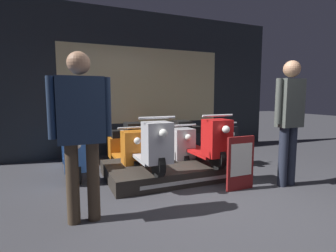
# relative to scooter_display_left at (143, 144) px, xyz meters

# --- Properties ---
(ground_plane) EXTENTS (30.00, 30.00, 0.00)m
(ground_plane) POSITION_rel_scooter_display_left_xyz_m (0.66, -1.45, -0.57)
(ground_plane) COLOR #38383D
(shop_wall_back) EXTENTS (6.78, 0.09, 3.20)m
(shop_wall_back) POSITION_rel_scooter_display_left_xyz_m (0.66, 1.96, 1.03)
(shop_wall_back) COLOR #23282D
(shop_wall_back) RESTS_ON ground_plane
(display_platform) EXTENTS (2.11, 1.29, 0.22)m
(display_platform) POSITION_rel_scooter_display_left_xyz_m (0.47, -0.02, -0.46)
(display_platform) COLOR #2D2823
(display_platform) RESTS_ON ground_plane
(scooter_display_left) EXTENTS (0.51, 1.69, 0.83)m
(scooter_display_left) POSITION_rel_scooter_display_left_xyz_m (0.00, 0.00, 0.00)
(scooter_display_left) COLOR black
(scooter_display_left) RESTS_ON display_platform
(scooter_display_right) EXTENTS (0.51, 1.69, 0.83)m
(scooter_display_right) POSITION_rel_scooter_display_left_xyz_m (0.95, 0.00, 0.00)
(scooter_display_right) COLOR black
(scooter_display_right) RESTS_ON display_platform
(scooter_backrow_0) EXTENTS (0.51, 1.69, 0.83)m
(scooter_backrow_0) POSITION_rel_scooter_display_left_xyz_m (-0.99, 0.81, -0.22)
(scooter_backrow_0) COLOR black
(scooter_backrow_0) RESTS_ON ground_plane
(scooter_backrow_1) EXTENTS (0.51, 1.69, 0.83)m
(scooter_backrow_1) POSITION_rel_scooter_display_left_xyz_m (-0.11, 0.81, -0.22)
(scooter_backrow_1) COLOR black
(scooter_backrow_1) RESTS_ON ground_plane
(scooter_backrow_2) EXTENTS (0.51, 1.69, 0.83)m
(scooter_backrow_2) POSITION_rel_scooter_display_left_xyz_m (0.78, 0.81, -0.22)
(scooter_backrow_2) COLOR black
(scooter_backrow_2) RESTS_ON ground_plane
(scooter_backrow_3) EXTENTS (0.51, 1.69, 0.83)m
(scooter_backrow_3) POSITION_rel_scooter_display_left_xyz_m (1.66, 0.81, -0.22)
(scooter_backrow_3) COLOR black
(scooter_backrow_3) RESTS_ON ground_plane
(person_left_browsing) EXTENTS (0.62, 0.26, 1.75)m
(person_left_browsing) POSITION_rel_scooter_display_left_xyz_m (-1.01, -1.11, 0.49)
(person_left_browsing) COLOR #473828
(person_left_browsing) RESTS_ON ground_plane
(person_right_browsing) EXTENTS (0.52, 0.24, 1.81)m
(person_right_browsing) POSITION_rel_scooter_display_left_xyz_m (1.85, -1.11, 0.49)
(person_right_browsing) COLOR #232838
(person_right_browsing) RESTS_ON ground_plane
(price_sign_board) EXTENTS (0.43, 0.04, 0.76)m
(price_sign_board) POSITION_rel_scooter_display_left_xyz_m (1.10, -0.99, -0.18)
(price_sign_board) COLOR maroon
(price_sign_board) RESTS_ON ground_plane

